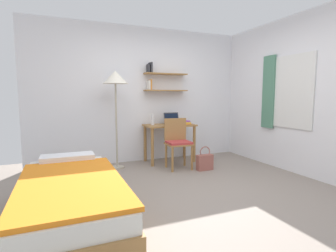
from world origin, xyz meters
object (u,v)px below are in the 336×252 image
object	(u,v)px
water_bottle	(153,119)
book_stack	(185,122)
desk	(170,132)
handbag	(205,162)
standing_lamp	(115,82)
desk_chair	(178,141)
laptop	(172,121)
bed	(71,200)

from	to	relation	value
water_bottle	book_stack	world-z (taller)	water_bottle
desk	water_bottle	bearing A→B (deg)	174.30
desk	handbag	world-z (taller)	desk
desk	standing_lamp	distance (m)	1.41
book_stack	handbag	distance (m)	0.97
desk	book_stack	distance (m)	0.36
handbag	desk_chair	bearing A→B (deg)	141.22
desk	laptop	distance (m)	0.22
water_bottle	laptop	bearing A→B (deg)	1.22
desk	book_stack	bearing A→B (deg)	-9.54
laptop	water_bottle	world-z (taller)	laptop
standing_lamp	water_bottle	size ratio (longest dim) A/B	8.09
laptop	book_stack	world-z (taller)	laptop
bed	laptop	distance (m)	2.84
desk_chair	standing_lamp	size ratio (longest dim) A/B	0.52
desk	laptop	world-z (taller)	laptop
desk_chair	book_stack	distance (m)	0.62
desk	desk_chair	size ratio (longest dim) A/B	1.08
water_bottle	handbag	size ratio (longest dim) A/B	0.51
bed	desk	world-z (taller)	desk
bed	desk_chair	distance (m)	2.36
bed	desk_chair	xyz separation A→B (m)	(1.84, 1.45, 0.26)
laptop	bed	bearing A→B (deg)	-134.95
desk_chair	laptop	bearing A→B (deg)	76.44
desk	handbag	size ratio (longest dim) A/B	2.29
bed	water_bottle	distance (m)	2.58
desk	water_bottle	world-z (taller)	water_bottle
desk	desk_chair	distance (m)	0.50
water_bottle	book_stack	xyz separation A→B (m)	(0.64, -0.08, -0.07)
handbag	laptop	bearing A→B (deg)	106.86
handbag	water_bottle	bearing A→B (deg)	128.85
laptop	desk	bearing A→B (deg)	-151.50
desk	standing_lamp	bearing A→B (deg)	-176.09
water_bottle	desk	bearing A→B (deg)	-5.70
book_stack	handbag	xyz separation A→B (m)	(0.03, -0.74, -0.62)
desk_chair	handbag	xyz separation A→B (m)	(0.38, -0.31, -0.35)
desk_chair	handbag	world-z (taller)	desk_chair
laptop	book_stack	xyz separation A→B (m)	(0.23, -0.09, -0.02)
standing_lamp	laptop	distance (m)	1.35
bed	standing_lamp	xyz separation A→B (m)	(0.85, 1.86, 1.29)
desk_chair	laptop	world-z (taller)	laptop
laptop	book_stack	distance (m)	0.25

